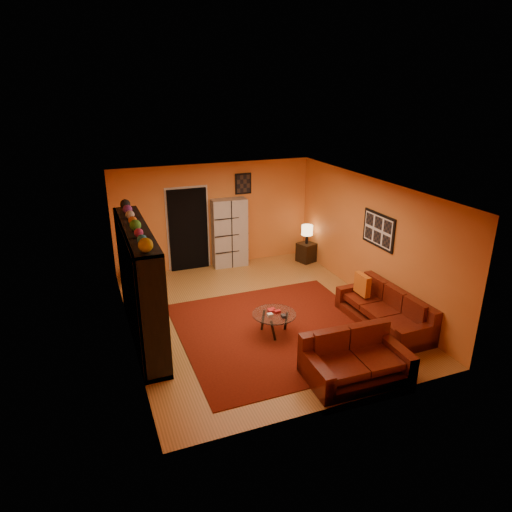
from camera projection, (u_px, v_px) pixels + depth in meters
name	position (u px, v px, depth m)	size (l,w,h in m)	color
floor	(259.00, 315.00, 9.20)	(6.00, 6.00, 0.00)	olive
ceiling	(260.00, 188.00, 8.29)	(6.00, 6.00, 0.00)	white
wall_back	(215.00, 216.00, 11.36)	(6.00, 6.00, 0.00)	orange
wall_front	(342.00, 327.00, 6.13)	(6.00, 6.00, 0.00)	orange
wall_left	(125.00, 273.00, 7.89)	(6.00, 6.00, 0.00)	orange
wall_right	(370.00, 240.00, 9.59)	(6.00, 6.00, 0.00)	orange
rug	(278.00, 330.00, 8.62)	(3.60, 3.60, 0.01)	#4F1109
doorway	(188.00, 230.00, 11.18)	(0.95, 0.10, 2.04)	black
wall_art_right	(379.00, 230.00, 9.22)	(0.03, 1.00, 0.70)	black
wall_art_back	(243.00, 184.00, 11.33)	(0.42, 0.03, 0.52)	black
entertainment_unit	(140.00, 284.00, 8.06)	(0.45, 3.00, 2.10)	black
tv	(144.00, 287.00, 8.03)	(0.13, 1.01, 0.58)	black
sofa	(387.00, 311.00, 8.73)	(0.88, 2.08, 0.85)	#4D130A
loveseat	(354.00, 359.00, 7.22)	(1.63, 1.01, 0.85)	#4D130A
throw_pillow	(362.00, 284.00, 9.07)	(0.12, 0.42, 0.42)	#D36217
coffee_table	(274.00, 316.00, 8.39)	(0.81, 0.81, 0.40)	silver
storage_cabinet	(230.00, 233.00, 11.44)	(0.87, 0.39, 1.74)	#AFAAA2
bowl_chair	(140.00, 271.00, 10.60)	(0.66, 0.66, 0.54)	black
side_table	(306.00, 252.00, 11.91)	(0.40, 0.40, 0.50)	black
table_lamp	(307.00, 231.00, 11.70)	(0.29, 0.29, 0.49)	black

